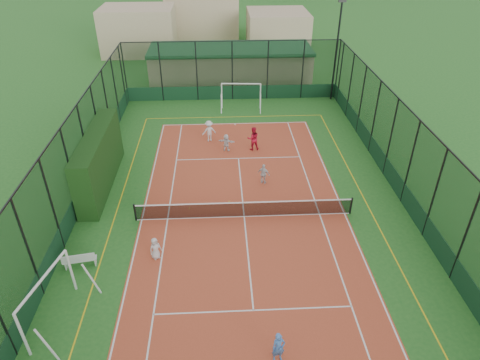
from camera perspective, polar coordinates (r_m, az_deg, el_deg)
The scene contains 17 objects.
ground at distance 23.17m, azimuth 0.56°, elevation -4.92°, with size 300.00×300.00×0.00m, color #216222.
court_slab at distance 23.17m, azimuth 0.56°, elevation -4.91°, with size 11.17×23.97×0.01m, color #A64224.
tennis_net at distance 22.85m, azimuth 0.57°, elevation -3.87°, with size 11.67×0.12×1.06m, color black, non-canonical shape.
perimeter_fence at distance 21.75m, azimuth 0.60°, elevation 0.32°, with size 18.12×34.12×5.00m, color black, non-canonical shape.
floodlight_ne at distance 37.67m, azimuth 12.71°, elevation 16.36°, with size 0.60×0.26×8.25m, color black, non-canonical shape.
clubhouse at distance 42.29m, azimuth -1.28°, elevation 15.22°, with size 15.20×7.20×3.15m, color tan, non-canonical shape.
hedge_left at distance 26.36m, azimuth -18.28°, elevation 2.56°, with size 1.13×7.53×3.29m, color black.
white_bench at distance 21.33m, azimuth -20.58°, elevation -9.86°, with size 1.49×0.41×0.84m, color white, non-canonical shape.
futsal_goal_near at distance 18.93m, azimuth -24.16°, elevation -14.38°, with size 1.00×3.44×2.22m, color white, non-canonical shape.
futsal_goal_far at distance 35.82m, azimuth 0.14°, elevation 11.12°, with size 3.28×0.95×2.12m, color white, non-canonical shape.
child_near_left at distance 20.70m, azimuth -11.23°, elevation -8.92°, with size 0.56×0.37×1.15m, color silver.
child_near_mid at distance 16.61m, azimuth 5.15°, elevation -21.36°, with size 0.49×0.32×1.35m, color #487FCC.
child_far_left at distance 30.53m, azimuth -4.14°, elevation 6.54°, with size 0.99×0.57×1.54m, color silver.
child_far_right at distance 25.60m, azimuth 3.17°, elevation 0.80°, with size 0.76×0.32×1.30m, color silver.
child_far_back at distance 29.23m, azimuth -1.84°, elevation 5.01°, with size 1.12×0.36×1.21m, color white.
coach at distance 29.28m, azimuth 1.76°, elevation 5.57°, with size 0.81×0.63×1.67m, color red.
tennis_balls at distance 24.04m, azimuth -2.45°, elevation -3.27°, with size 3.23×0.62×0.07m.
Camera 1 is at (-1.18, -18.40, 14.04)m, focal length 32.00 mm.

